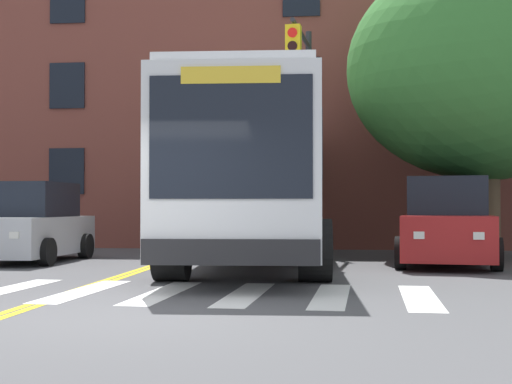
% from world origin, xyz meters
% --- Properties ---
extents(ground_plane, '(120.00, 120.00, 0.00)m').
position_xyz_m(ground_plane, '(0.00, 0.00, 0.00)').
color(ground_plane, '#4C4C4F').
extents(crosswalk, '(9.14, 3.30, 0.01)m').
position_xyz_m(crosswalk, '(-0.64, 2.24, 0.00)').
color(crosswalk, white).
rests_on(crosswalk, ground).
extents(lane_line_yellow_inner, '(0.12, 36.00, 0.01)m').
position_xyz_m(lane_line_yellow_inner, '(-1.44, 16.24, 0.00)').
color(lane_line_yellow_inner, gold).
rests_on(lane_line_yellow_inner, ground).
extents(lane_line_yellow_outer, '(0.12, 36.00, 0.01)m').
position_xyz_m(lane_line_yellow_outer, '(-1.28, 16.24, 0.00)').
color(lane_line_yellow_outer, gold).
rests_on(lane_line_yellow_outer, ground).
extents(city_bus, '(3.37, 11.50, 3.47)m').
position_xyz_m(city_bus, '(0.75, 7.43, 1.90)').
color(city_bus, white).
rests_on(city_bus, ground).
extents(car_silver_near_lane, '(2.09, 3.71, 1.81)m').
position_xyz_m(car_silver_near_lane, '(-4.49, 7.63, 0.83)').
color(car_silver_near_lane, '#B7BABF').
rests_on(car_silver_near_lane, ground).
extents(car_red_far_lane, '(2.49, 4.63, 1.89)m').
position_xyz_m(car_red_far_lane, '(4.86, 7.81, 0.85)').
color(car_red_far_lane, '#AD1E1E').
rests_on(car_red_far_lane, ground).
extents(car_navy_behind_bus, '(2.05, 4.61, 1.81)m').
position_xyz_m(car_navy_behind_bus, '(0.91, 17.80, 0.82)').
color(car_navy_behind_bus, navy).
rests_on(car_navy_behind_bus, ground).
extents(traffic_light_overhead, '(0.51, 2.84, 5.86)m').
position_xyz_m(traffic_light_overhead, '(1.67, 9.61, 3.91)').
color(traffic_light_overhead, '#28282D').
rests_on(traffic_light_overhead, ground).
extents(street_tree_curbside_large, '(7.90, 7.23, 7.31)m').
position_xyz_m(street_tree_curbside_large, '(6.01, 9.40, 4.58)').
color(street_tree_curbside_large, brown).
rests_on(street_tree_curbside_large, ground).
extents(building_facade, '(35.76, 9.69, 9.34)m').
position_xyz_m(building_facade, '(1.48, 17.70, 4.68)').
color(building_facade, brown).
rests_on(building_facade, ground).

